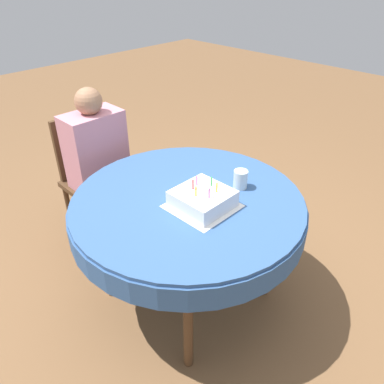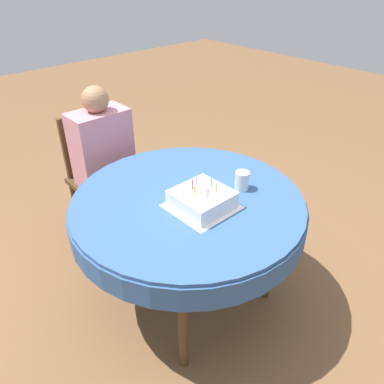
% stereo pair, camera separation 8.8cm
% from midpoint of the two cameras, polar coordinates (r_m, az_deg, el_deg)
% --- Properties ---
extents(ground_plane, '(12.00, 12.00, 0.00)m').
position_cam_midpoint_polar(ground_plane, '(2.49, -1.62, -15.11)').
color(ground_plane, brown).
extents(dining_table, '(1.27, 1.27, 0.73)m').
position_cam_midpoint_polar(dining_table, '(2.06, -1.89, -2.92)').
color(dining_table, '#335689').
rests_on(dining_table, ground_plane).
extents(chair, '(0.44, 0.44, 0.91)m').
position_cam_midpoint_polar(chair, '(2.81, -15.46, 2.72)').
color(chair, '#4C331E').
rests_on(chair, ground_plane).
extents(person, '(0.39, 0.33, 1.14)m').
position_cam_midpoint_polar(person, '(2.65, -14.95, 5.56)').
color(person, '#9E7051').
rests_on(person, ground_plane).
extents(napkin, '(0.32, 0.32, 0.00)m').
position_cam_midpoint_polar(napkin, '(1.95, 0.34, -2.17)').
color(napkin, white).
rests_on(napkin, dining_table).
extents(birthday_cake, '(0.27, 0.27, 0.14)m').
position_cam_midpoint_polar(birthday_cake, '(1.92, 0.34, -1.04)').
color(birthday_cake, white).
rests_on(birthday_cake, dining_table).
extents(drinking_glass, '(0.08, 0.08, 0.10)m').
position_cam_midpoint_polar(drinking_glass, '(2.09, 6.20, 1.94)').
color(drinking_glass, silver).
rests_on(drinking_glass, dining_table).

